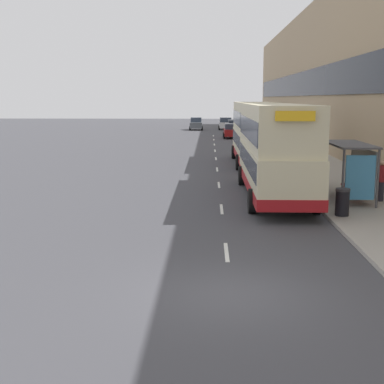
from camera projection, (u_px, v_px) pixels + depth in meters
ground_plane at (231, 294)px, 12.59m from camera, size 220.00×220.00×0.00m
pavement at (284, 147)px, 50.28m from camera, size 5.00×93.00×0.14m
terrace_facade at (329, 75)px, 49.00m from camera, size 3.10×93.00×13.41m
lane_mark_0 at (226, 252)px, 16.05m from camera, size 0.12×2.00×0.01m
lane_mark_1 at (222, 209)px, 22.27m from camera, size 0.12×2.00×0.01m
lane_mark_2 at (219, 185)px, 28.50m from camera, size 0.12×2.00×0.01m
lane_mark_3 at (217, 169)px, 34.72m from camera, size 0.12×2.00×0.01m
lane_mark_4 at (216, 159)px, 40.94m from camera, size 0.12×2.00×0.01m
lane_mark_5 at (215, 151)px, 47.16m from camera, size 0.12×2.00×0.01m
lane_mark_6 at (214, 145)px, 53.39m from camera, size 0.12×2.00×0.01m
lane_mark_7 at (214, 140)px, 59.61m from camera, size 0.12×2.00×0.01m
lane_mark_8 at (213, 136)px, 65.83m from camera, size 0.12×2.00×0.01m
bus_shelter at (354, 161)px, 23.16m from camera, size 1.60×4.20×2.48m
double_decker_bus_near at (275, 149)px, 24.45m from camera, size 2.85×11.17×4.30m
double_decker_bus_ahead at (255, 131)px, 37.17m from camera, size 2.85×10.12×4.30m
car_0 at (196, 124)px, 77.99m from camera, size 1.95×4.03×1.81m
car_1 at (232, 131)px, 61.77m from camera, size 2.00×4.09×1.68m
car_2 at (235, 127)px, 69.99m from camera, size 2.10×4.47×1.78m
car_3 at (225, 124)px, 78.97m from camera, size 2.05×4.44×1.76m
pedestrian_at_shelter at (381, 180)px, 23.16m from camera, size 0.35×0.35×1.79m
pedestrian_1 at (308, 168)px, 27.45m from camera, size 0.34×0.34×1.71m
litter_bin at (342, 202)px, 20.33m from camera, size 0.55×0.55×1.05m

